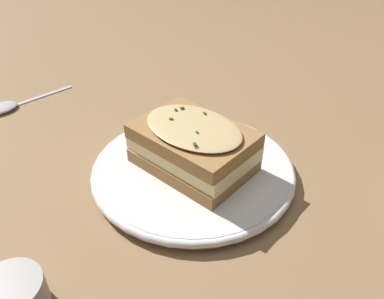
{
  "coord_description": "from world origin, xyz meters",
  "views": [
    {
      "loc": [
        -0.36,
        -0.13,
        0.32
      ],
      "look_at": [
        -0.0,
        0.02,
        0.05
      ],
      "focal_mm": 35.0,
      "sensor_mm": 36.0,
      "label": 1
    }
  ],
  "objects_px": {
    "sandwich": "(192,147)",
    "condiment_pot": "(14,298)",
    "spoon": "(6,106)",
    "dinner_plate": "(192,171)"
  },
  "relations": [
    {
      "from": "sandwich",
      "to": "condiment_pot",
      "type": "bearing_deg",
      "value": 163.06
    },
    {
      "from": "spoon",
      "to": "sandwich",
      "type": "bearing_deg",
      "value": -163.34
    },
    {
      "from": "dinner_plate",
      "to": "spoon",
      "type": "xyz_separation_m",
      "value": [
        0.05,
        0.37,
        -0.01
      ]
    },
    {
      "from": "spoon",
      "to": "condiment_pot",
      "type": "distance_m",
      "value": 0.41
    },
    {
      "from": "dinner_plate",
      "to": "spoon",
      "type": "bearing_deg",
      "value": 82.85
    },
    {
      "from": "dinner_plate",
      "to": "sandwich",
      "type": "xyz_separation_m",
      "value": [
        0.0,
        0.0,
        0.04
      ]
    },
    {
      "from": "dinner_plate",
      "to": "condiment_pot",
      "type": "xyz_separation_m",
      "value": [
        -0.24,
        0.07,
        0.01
      ]
    },
    {
      "from": "sandwich",
      "to": "condiment_pot",
      "type": "distance_m",
      "value": 0.25
    },
    {
      "from": "dinner_plate",
      "to": "sandwich",
      "type": "relative_size",
      "value": 1.56
    },
    {
      "from": "sandwich",
      "to": "dinner_plate",
      "type": "bearing_deg",
      "value": -179.94
    }
  ]
}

